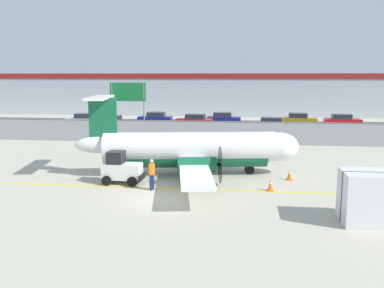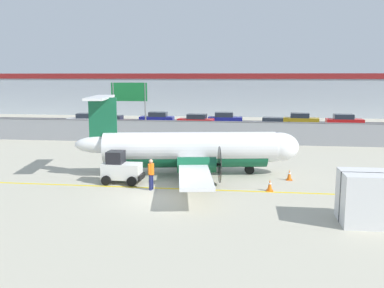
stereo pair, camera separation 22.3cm
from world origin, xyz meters
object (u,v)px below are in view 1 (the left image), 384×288
(commuter_airplane, at_px, (194,150))
(traffic_cone_near_left, at_px, (289,175))
(traffic_cone_far_right, at_px, (203,173))
(highway_sign, at_px, (128,97))
(parked_car_5, at_px, (270,125))
(ground_crew_worker, at_px, (152,173))
(cargo_container, at_px, (371,198))
(parked_car_0, at_px, (84,120))
(baggage_tug, at_px, (121,169))
(traffic_cone_far_left, at_px, (113,167))
(parked_car_3, at_px, (194,121))
(traffic_cone_near_right, at_px, (270,185))
(parked_car_2, at_px, (155,118))
(parked_car_1, at_px, (112,122))
(parked_car_7, at_px, (342,121))
(parked_car_6, at_px, (299,120))
(parked_car_4, at_px, (223,119))

(commuter_airplane, bearing_deg, traffic_cone_near_left, -16.00)
(traffic_cone_far_right, distance_m, highway_sign, 18.33)
(parked_car_5, bearing_deg, ground_crew_worker, 78.47)
(traffic_cone_near_left, relative_size, parked_car_5, 0.15)
(cargo_container, relative_size, parked_car_0, 0.56)
(baggage_tug, height_order, ground_crew_worker, baggage_tug)
(highway_sign, bearing_deg, traffic_cone_far_right, -60.25)
(traffic_cone_near_left, bearing_deg, traffic_cone_far_left, 175.42)
(ground_crew_worker, distance_m, highway_sign, 19.94)
(parked_car_0, height_order, parked_car_3, same)
(traffic_cone_near_right, relative_size, parked_car_2, 0.15)
(cargo_container, height_order, parked_car_1, cargo_container)
(cargo_container, xyz_separation_m, traffic_cone_far_right, (-7.82, 7.11, -0.79))
(baggage_tug, bearing_deg, parked_car_0, 116.38)
(parked_car_7, bearing_deg, traffic_cone_near_right, -107.19)
(cargo_container, xyz_separation_m, parked_car_3, (-11.24, 31.71, -0.21))
(traffic_cone_far_right, bearing_deg, parked_car_2, 107.71)
(baggage_tug, relative_size, parked_car_6, 0.54)
(commuter_airplane, distance_m, highway_sign, 17.09)
(traffic_cone_near_right, relative_size, traffic_cone_far_left, 1.00)
(parked_car_0, xyz_separation_m, parked_car_7, (30.61, 2.88, 0.00))
(traffic_cone_far_right, xyz_separation_m, parked_car_1, (-12.56, 21.70, 0.58))
(parked_car_2, xyz_separation_m, parked_car_3, (5.15, -2.22, 0.00))
(parked_car_3, bearing_deg, commuter_airplane, 101.50)
(commuter_airplane, distance_m, parked_car_6, 28.41)
(traffic_cone_near_right, height_order, parked_car_0, parked_car_0)
(traffic_cone_near_left, distance_m, parked_car_3, 25.93)
(parked_car_3, distance_m, highway_sign, 11.06)
(parked_car_5, bearing_deg, parked_car_7, -143.65)
(cargo_container, xyz_separation_m, parked_car_4, (-7.97, 34.51, -0.21))
(ground_crew_worker, bearing_deg, traffic_cone_far_right, -115.97)
(ground_crew_worker, height_order, traffic_cone_near_left, ground_crew_worker)
(parked_car_7, bearing_deg, parked_car_0, -172.90)
(ground_crew_worker, height_order, parked_car_3, same)
(commuter_airplane, height_order, baggage_tug, commuter_airplane)
(parked_car_2, bearing_deg, commuter_airplane, 106.33)
(traffic_cone_near_left, xyz_separation_m, traffic_cone_near_right, (-1.27, -2.61, 0.00))
(parked_car_0, relative_size, parked_car_7, 1.02)
(cargo_container, bearing_deg, parked_car_3, 109.01)
(traffic_cone_far_left, xyz_separation_m, parked_car_4, (5.77, 26.34, 0.58))
(traffic_cone_near_right, xyz_separation_m, parked_car_2, (-12.50, 29.28, 0.58))
(parked_car_5, xyz_separation_m, highway_sign, (-14.14, -6.04, 3.24))
(parked_car_6, bearing_deg, parked_car_1, -158.52)
(commuter_airplane, xyz_separation_m, parked_car_7, (14.54, 25.88, -0.71))
(baggage_tug, xyz_separation_m, parked_car_4, (4.37, 29.27, 0.04))
(ground_crew_worker, relative_size, parked_car_6, 0.39)
(baggage_tug, relative_size, parked_car_3, 0.54)
(traffic_cone_far_right, xyz_separation_m, parked_car_6, (9.01, 27.54, 0.58))
(commuter_airplane, distance_m, traffic_cone_near_left, 6.01)
(commuter_airplane, bearing_deg, traffic_cone_far_right, -62.40)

